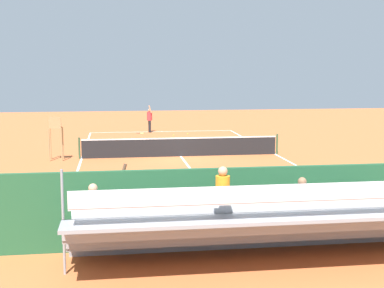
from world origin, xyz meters
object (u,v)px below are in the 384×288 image
object	(u,v)px
tennis_racket	(142,133)
bleacher_stand	(260,223)
line_judge	(125,198)
tennis_player	(150,118)
umpire_chair	(56,134)
tennis_ball_near	(174,135)
courtside_bench	(305,212)
equipment_bag	(250,229)
tennis_ball_far	(188,134)
tennis_net	(181,147)

from	to	relation	value
tennis_racket	bleacher_stand	bearing A→B (deg)	93.18
tennis_racket	line_judge	xyz separation A→B (m)	(1.63, 22.93, 1.00)
tennis_player	bleacher_stand	bearing A→B (deg)	91.82
umpire_chair	tennis_ball_near	world-z (taller)	umpire_chair
courtside_bench	equipment_bag	xyz separation A→B (m)	(1.58, 0.13, -0.38)
tennis_player	tennis_ball_near	distance (m)	2.75
tennis_ball_near	line_judge	world-z (taller)	line_judge
tennis_racket	tennis_ball_far	bearing A→B (deg)	162.60
tennis_racket	line_judge	size ratio (longest dim) A/B	0.30
tennis_net	tennis_player	xyz separation A→B (m)	(0.88, -10.68, 0.51)
umpire_chair	tennis_ball_near	xyz separation A→B (m)	(-6.78, -8.87, -1.28)
bleacher_stand	equipment_bag	size ratio (longest dim) A/B	10.07
tennis_ball_near	tennis_player	bearing A→B (deg)	-55.48
tennis_net	tennis_player	bearing A→B (deg)	-85.30
tennis_racket	umpire_chair	bearing A→B (deg)	65.60
courtside_bench	tennis_racket	size ratio (longest dim) A/B	3.13
courtside_bench	tennis_racket	world-z (taller)	courtside_bench
bleacher_stand	umpire_chair	xyz separation A→B (m)	(6.15, -15.03, 0.39)
tennis_ball_far	equipment_bag	bearing A→B (deg)	86.50
umpire_chair	line_judge	bearing A→B (deg)	103.93
tennis_net	equipment_bag	world-z (taller)	tennis_net
umpire_chair	tennis_ball_far	size ratio (longest dim) A/B	32.42
equipment_bag	tennis_ball_far	distance (m)	22.60
courtside_bench	tennis_ball_far	bearing A→B (deg)	-89.50
tennis_ball_near	courtside_bench	bearing A→B (deg)	93.22
umpire_chair	tennis_player	xyz separation A→B (m)	(-5.32, -10.99, -0.30)
tennis_racket	line_judge	world-z (taller)	line_judge
line_judge	tennis_ball_far	bearing A→B (deg)	-102.11
umpire_chair	line_judge	xyz separation A→B (m)	(-3.10, 12.49, -0.30)
equipment_bag	tennis_ball_near	bearing A→B (deg)	-90.91
tennis_net	tennis_ball_near	xyz separation A→B (m)	(-0.58, -8.56, -0.47)
tennis_net	umpire_chair	xyz separation A→B (m)	(6.20, 0.31, 0.81)
tennis_player	tennis_ball_far	size ratio (longest dim) A/B	29.18
tennis_ball_near	line_judge	distance (m)	21.70
bleacher_stand	tennis_ball_far	size ratio (longest dim) A/B	137.27
courtside_bench	line_judge	bearing A→B (deg)	-5.45
tennis_ball_far	umpire_chair	bearing A→B (deg)	50.48
equipment_bag	tennis_ball_far	size ratio (longest dim) A/B	13.64
tennis_racket	tennis_ball_near	size ratio (longest dim) A/B	8.70
equipment_bag	tennis_ball_near	xyz separation A→B (m)	(-0.35, -21.96, -0.15)
tennis_player	tennis_ball_near	xyz separation A→B (m)	(-1.46, 2.12, -0.98)
tennis_ball_far	tennis_racket	bearing A→B (deg)	-17.40
tennis_net	tennis_ball_far	size ratio (longest dim) A/B	156.06
tennis_net	bleacher_stand	distance (m)	15.35
bleacher_stand	umpire_chair	world-z (taller)	bleacher_stand
bleacher_stand	tennis_racket	xyz separation A→B (m)	(1.41, -25.47, -0.91)
tennis_net	line_judge	distance (m)	13.18
tennis_net	bleacher_stand	xyz separation A→B (m)	(0.05, 15.34, 0.42)
courtside_bench	tennis_ball_near	xyz separation A→B (m)	(1.23, -21.83, -0.53)
courtside_bench	tennis_racket	bearing A→B (deg)	-82.03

